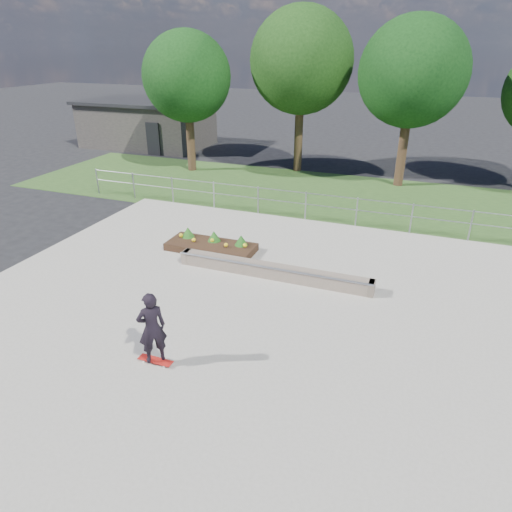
# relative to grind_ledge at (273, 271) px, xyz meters

# --- Properties ---
(ground) EXTENTS (120.00, 120.00, 0.00)m
(ground) POSITION_rel_grind_ledge_xyz_m (-0.41, -2.35, -0.26)
(ground) COLOR black
(ground) RESTS_ON ground
(grass_verge) EXTENTS (30.00, 8.00, 0.02)m
(grass_verge) POSITION_rel_grind_ledge_xyz_m (-0.41, 8.65, -0.25)
(grass_verge) COLOR #27431B
(grass_verge) RESTS_ON ground
(concrete_slab) EXTENTS (15.00, 15.00, 0.06)m
(concrete_slab) POSITION_rel_grind_ledge_xyz_m (-0.41, -2.35, -0.23)
(concrete_slab) COLOR gray
(concrete_slab) RESTS_ON ground
(fence) EXTENTS (20.06, 0.06, 1.20)m
(fence) POSITION_rel_grind_ledge_xyz_m (-0.41, 5.15, 0.51)
(fence) COLOR gray
(fence) RESTS_ON ground
(building) EXTENTS (8.40, 5.40, 3.00)m
(building) POSITION_rel_grind_ledge_xyz_m (-14.41, 15.65, 1.25)
(building) COLOR #2F2C29
(building) RESTS_ON ground
(tree_far_left) EXTENTS (4.55, 4.55, 7.15)m
(tree_far_left) POSITION_rel_grind_ledge_xyz_m (-8.41, 10.65, 4.59)
(tree_far_left) COLOR #352215
(tree_far_left) RESTS_ON ground
(tree_mid_left) EXTENTS (5.25, 5.25, 8.25)m
(tree_mid_left) POSITION_rel_grind_ledge_xyz_m (-2.91, 12.65, 5.34)
(tree_mid_left) COLOR #342415
(tree_mid_left) RESTS_ON ground
(tree_mid_right) EXTENTS (4.90, 4.90, 7.70)m
(tree_mid_right) POSITION_rel_grind_ledge_xyz_m (2.59, 11.65, 4.97)
(tree_mid_right) COLOR #352115
(tree_mid_right) RESTS_ON ground
(grind_ledge) EXTENTS (6.00, 0.44, 0.43)m
(grind_ledge) POSITION_rel_grind_ledge_xyz_m (0.00, 0.00, 0.00)
(grind_ledge) COLOR brown
(grind_ledge) RESTS_ON concrete_slab
(planter_bed) EXTENTS (3.00, 1.20, 0.61)m
(planter_bed) POSITION_rel_grind_ledge_xyz_m (-2.59, 1.16, -0.02)
(planter_bed) COLOR black
(planter_bed) RESTS_ON concrete_slab
(skateboarder) EXTENTS (0.80, 0.71, 1.76)m
(skateboarder) POSITION_rel_grind_ledge_xyz_m (-1.09, -4.75, 0.71)
(skateboarder) COLOR white
(skateboarder) RESTS_ON concrete_slab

